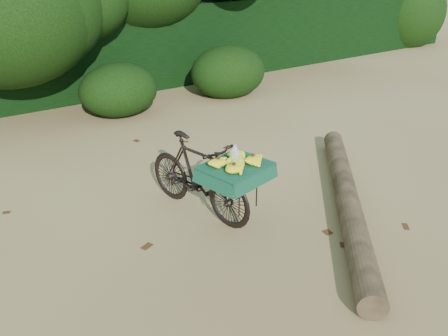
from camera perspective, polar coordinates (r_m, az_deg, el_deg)
ground at (r=5.35m, az=-9.79°, el=-9.44°), size 80.00×80.00×0.00m
vendor_bicycle at (r=5.67m, az=-3.01°, el=-0.92°), size 0.99×1.81×1.00m
fallen_log at (r=6.11m, az=14.59°, el=-3.60°), size 2.76×3.21×0.29m
hedge_backdrop at (r=10.74m, az=-24.46°, el=11.86°), size 26.00×1.80×1.80m
bush_clumps at (r=9.04m, az=-18.46°, el=7.61°), size 8.80×1.70×0.90m
leaf_litter at (r=5.86m, az=-12.43°, el=-6.26°), size 7.00×7.30×0.01m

